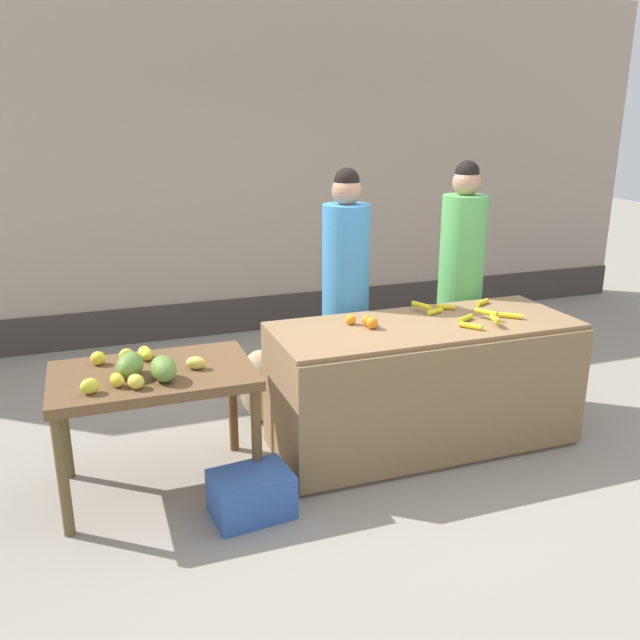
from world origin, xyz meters
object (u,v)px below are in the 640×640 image
(vendor_woman_blue_shirt, at_px, (345,295))
(produce_crate, at_px, (251,494))
(vendor_woman_green_shirt, at_px, (460,282))
(produce_sack, at_px, (262,386))

(vendor_woman_blue_shirt, xyz_separation_m, produce_crate, (-1.01, -1.11, -0.79))
(vendor_woman_blue_shirt, relative_size, vendor_woman_green_shirt, 0.98)
(produce_crate, xyz_separation_m, produce_sack, (0.38, 1.17, 0.14))
(produce_crate, distance_m, produce_sack, 1.24)
(vendor_woman_green_shirt, height_order, produce_sack, vendor_woman_green_shirt)
(produce_sack, bearing_deg, vendor_woman_green_shirt, -2.59)
(vendor_woman_blue_shirt, height_order, produce_sack, vendor_woman_blue_shirt)
(produce_sack, bearing_deg, produce_crate, -107.85)
(produce_crate, bearing_deg, produce_sack, 72.15)
(vendor_woman_green_shirt, height_order, produce_crate, vendor_woman_green_shirt)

